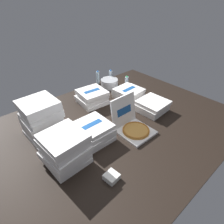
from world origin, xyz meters
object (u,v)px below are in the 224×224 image
object	(u,v)px
pizza_stack_center_far	(152,106)
water_bottle_2	(98,77)
water_bottle_0	(127,83)
pizza_stack_left_far	(129,93)
ice_bucket	(109,83)
open_pizza_box	(132,125)
pizza_stack_right_far	(92,97)
pizza_stack_center_near	(93,132)
pizza_stack_left_near	(42,118)
water_bottle_1	(111,76)
pizza_stack_right_mid	(65,149)
napkin_pile	(112,177)

from	to	relation	value
pizza_stack_center_far	water_bottle_2	size ratio (longest dim) A/B	1.77
water_bottle_0	water_bottle_2	distance (m)	0.57
pizza_stack_left_far	ice_bucket	distance (m)	0.50
water_bottle_2	pizza_stack_center_far	bearing A→B (deg)	-89.35
open_pizza_box	pizza_stack_center_far	distance (m)	0.56
pizza_stack_left_far	pizza_stack_right_far	bearing A→B (deg)	153.93
pizza_stack_center_far	pizza_stack_center_near	world-z (taller)	pizza_stack_center_near
pizza_stack_left_near	water_bottle_0	size ratio (longest dim) A/B	1.96
pizza_stack_right_far	water_bottle_1	xyz separation A→B (m)	(0.71, 0.38, 0.01)
pizza_stack_right_mid	pizza_stack_center_near	xyz separation A→B (m)	(0.42, 0.10, -0.08)
water_bottle_2	napkin_pile	world-z (taller)	water_bottle_2
pizza_stack_center_near	pizza_stack_right_far	bearing A→B (deg)	54.42
pizza_stack_left_far	water_bottle_1	world-z (taller)	water_bottle_1
water_bottle_2	napkin_pile	bearing A→B (deg)	-124.58
pizza_stack_center_near	ice_bucket	xyz separation A→B (m)	(1.05, 0.92, -0.03)
pizza_stack_right_mid	water_bottle_0	bearing A→B (deg)	24.97
open_pizza_box	pizza_stack_center_near	xyz separation A→B (m)	(-0.46, 0.19, 0.02)
open_pizza_box	water_bottle_1	world-z (taller)	open_pizza_box
pizza_stack_left_near	pizza_stack_right_far	distance (m)	0.92
water_bottle_2	water_bottle_1	bearing A→B (deg)	-30.44
pizza_stack_left_far	napkin_pile	xyz separation A→B (m)	(-1.24, -0.99, -0.05)
pizza_stack_right_far	pizza_stack_center_near	xyz separation A→B (m)	(-0.49, -0.69, -0.00)
pizza_stack_right_far	water_bottle_2	distance (m)	0.71
water_bottle_0	napkin_pile	distance (m)	1.89
open_pizza_box	napkin_pile	xyz separation A→B (m)	(-0.67, -0.37, -0.06)
pizza_stack_left_near	pizza_stack_center_near	xyz separation A→B (m)	(0.39, -0.46, -0.13)
open_pizza_box	pizza_stack_center_far	world-z (taller)	open_pizza_box
pizza_stack_right_mid	water_bottle_2	bearing A→B (deg)	42.29
pizza_stack_left_far	water_bottle_1	bearing A→B (deg)	74.82
pizza_stack_right_far	water_bottle_1	distance (m)	0.80
water_bottle_0	pizza_stack_left_near	bearing A→B (deg)	-173.02
pizza_stack_center_far	water_bottle_1	size ratio (longest dim) A/B	1.77
napkin_pile	pizza_stack_center_near	bearing A→B (deg)	69.38
napkin_pile	pizza_stack_center_far	bearing A→B (deg)	22.28
open_pizza_box	pizza_stack_right_far	xyz separation A→B (m)	(0.03, 0.88, 0.02)
water_bottle_2	napkin_pile	xyz separation A→B (m)	(-1.21, -1.75, -0.09)
ice_bucket	napkin_pile	distance (m)	1.95
pizza_stack_left_far	pizza_stack_center_near	bearing A→B (deg)	-157.62
pizza_stack_right_mid	napkin_pile	size ratio (longest dim) A/B	3.55
open_pizza_box	pizza_stack_center_far	size ratio (longest dim) A/B	1.10
pizza_stack_left_near	pizza_stack_right_far	bearing A→B (deg)	14.05
pizza_stack_left_far	pizza_stack_left_near	distance (m)	1.43
pizza_stack_right_mid	water_bottle_0	xyz separation A→B (m)	(1.64, 0.76, -0.07)
pizza_stack_left_far	pizza_stack_right_far	size ratio (longest dim) A/B	0.93
open_pizza_box	water_bottle_0	world-z (taller)	open_pizza_box
open_pizza_box	napkin_pile	size ratio (longest dim) A/B	3.73
pizza_stack_center_near	ice_bucket	world-z (taller)	pizza_stack_center_near
pizza_stack_right_mid	pizza_stack_center_far	bearing A→B (deg)	1.43
pizza_stack_left_far	water_bottle_2	size ratio (longest dim) A/B	1.75
pizza_stack_right_mid	pizza_stack_left_near	world-z (taller)	pizza_stack_left_near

